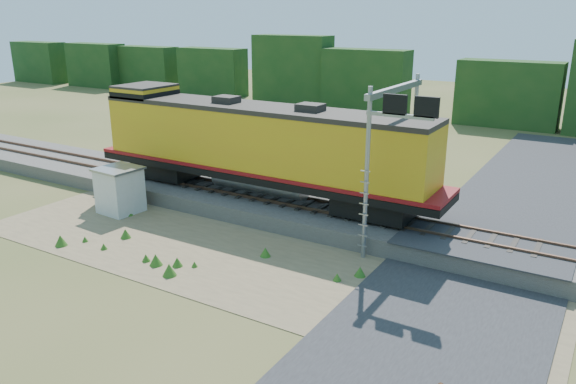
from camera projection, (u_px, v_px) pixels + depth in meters
The scene contains 10 objects.
ground at pixel (273, 272), 22.68m from camera, with size 140.00×140.00×0.00m, color #475123.
ballast at pixel (339, 218), 27.45m from camera, with size 70.00×5.00×0.80m, color slate.
rails at pixel (339, 209), 27.30m from camera, with size 70.00×1.54×0.16m.
dirt_shoulder at pixel (240, 257), 24.07m from camera, with size 26.00×8.00×0.03m, color #8C7754.
road at pixel (451, 307), 19.81m from camera, with size 7.00×66.00×0.86m.
tree_line_north at pixel (491, 90), 52.71m from camera, with size 130.00×3.00×6.50m.
weed_clumps at pixel (207, 253), 24.49m from camera, with size 15.00×6.20×0.56m, color #32661D, non-canonical shape.
locomotive at pixel (254, 145), 28.96m from camera, with size 19.97×3.04×5.15m.
shed at pixel (120, 190), 29.15m from camera, with size 2.18×2.18×2.42m.
signal_gantry at pixel (397, 125), 23.93m from camera, with size 2.88×6.20×7.27m.
Camera 1 is at (11.21, -17.32, 9.99)m, focal length 35.00 mm.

